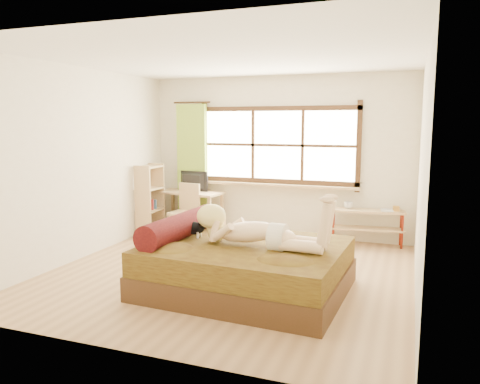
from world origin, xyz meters
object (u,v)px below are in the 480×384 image
at_px(bed, 242,265).
at_px(bookshelf, 150,199).
at_px(kitten, 193,226).
at_px(pipe_shelf, 368,219).
at_px(desk, 190,197).
at_px(woman, 258,217).
at_px(chair, 186,207).

relative_size(bed, bookshelf, 1.90).
height_order(kitten, pipe_shelf, kitten).
bearing_deg(pipe_shelf, desk, 175.40).
bearing_deg(woman, chair, 135.62).
xyz_separation_m(woman, kitten, (-0.87, 0.15, -0.20)).
height_order(desk, bookshelf, bookshelf).
height_order(woman, bookshelf, bookshelf).
bearing_deg(pipe_shelf, kitten, -133.52).
bearing_deg(desk, bed, -45.04).
bearing_deg(bed, woman, -11.41).
bearing_deg(woman, desk, 132.69).
distance_m(woman, pipe_shelf, 2.85).
height_order(kitten, chair, chair).
xyz_separation_m(pipe_shelf, bookshelf, (-3.62, -0.53, 0.20)).
height_order(bed, kitten, bed).
bearing_deg(bed, pipe_shelf, 68.49).
bearing_deg(chair, kitten, -53.53).
xyz_separation_m(bed, chair, (-1.76, 2.09, 0.21)).
bearing_deg(bookshelf, woman, -40.08).
xyz_separation_m(desk, chair, (0.11, -0.37, -0.12)).
bearing_deg(chair, bookshelf, -168.77).
distance_m(desk, bookshelf, 0.70).
distance_m(woman, desk, 3.27).
bearing_deg(kitten, bookshelf, 135.36).
relative_size(desk, pipe_shelf, 1.05).
distance_m(chair, pipe_shelf, 2.98).
height_order(bed, bookshelf, bookshelf).
distance_m(kitten, pipe_shelf, 3.10).
relative_size(pipe_shelf, bookshelf, 0.96).
relative_size(woman, desk, 1.27).
distance_m(pipe_shelf, bookshelf, 3.66).
height_order(woman, kitten, woman).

